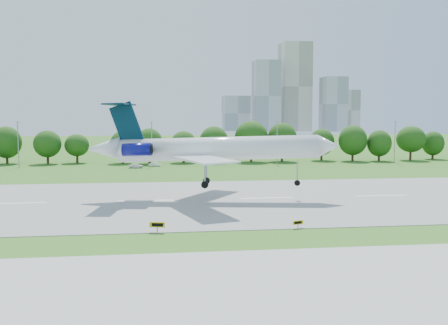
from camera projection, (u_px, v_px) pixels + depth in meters
ground at (313, 234)px, 58.19m from camera, size 600.00×600.00×0.00m
runway at (267, 198)px, 82.88m from camera, size 400.00×45.00×0.08m
taxiway at (379, 285)px, 40.40m from camera, size 400.00×23.00×0.08m
tree_line at (220, 141)px, 148.49m from camera, size 288.40×8.40×10.40m
light_poles at (215, 143)px, 138.29m from camera, size 175.90×0.25×12.19m
skyline at (291, 98)px, 453.70m from camera, size 127.00×52.00×80.00m
airliner at (206, 148)px, 81.11m from camera, size 40.86×29.53×13.90m
taxi_sign_left at (157, 225)px, 58.58m from camera, size 1.83×0.57×1.28m
taxi_sign_centre at (298, 223)px, 60.83m from camera, size 1.40×0.57×0.99m
service_vehicle_a at (155, 165)px, 135.70m from camera, size 3.44×2.01×1.07m
service_vehicle_b at (136, 166)px, 131.42m from camera, size 3.82×1.65×1.28m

